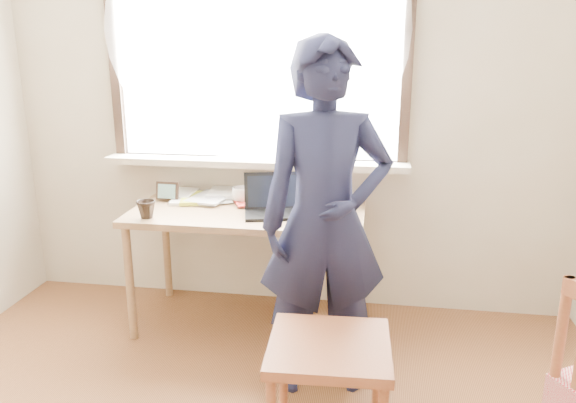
% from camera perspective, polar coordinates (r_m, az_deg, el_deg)
% --- Properties ---
extents(room_shell, '(3.52, 4.02, 2.61)m').
position_cam_1_polar(room_shell, '(1.66, -10.41, 15.63)').
color(room_shell, '#C0B49B').
rests_on(room_shell, ground).
extents(desk, '(1.33, 0.66, 0.71)m').
position_cam_1_polar(desk, '(3.24, -4.11, -2.10)').
color(desk, olive).
rests_on(desk, ground).
extents(laptop, '(0.37, 0.33, 0.22)m').
position_cam_1_polar(laptop, '(3.14, -1.54, -0.26)').
color(laptop, black).
rests_on(laptop, desk).
extents(mug_white, '(0.17, 0.17, 0.09)m').
position_cam_1_polar(mug_white, '(3.35, -4.70, 0.66)').
color(mug_white, white).
rests_on(mug_white, desk).
extents(mug_dark, '(0.11, 0.11, 0.10)m').
position_cam_1_polar(mug_dark, '(3.14, -14.20, -0.78)').
color(mug_dark, black).
rests_on(mug_dark, desk).
extents(mouse, '(0.08, 0.06, 0.03)m').
position_cam_1_polar(mouse, '(3.05, 3.03, -1.46)').
color(mouse, black).
rests_on(mouse, desk).
extents(desk_clutter, '(0.85, 0.45, 0.04)m').
position_cam_1_polar(desk_clutter, '(3.49, -9.95, 0.62)').
color(desk_clutter, '#3845B7').
rests_on(desk_clutter, desk).
extents(book_a, '(0.27, 0.33, 0.03)m').
position_cam_1_polar(book_a, '(3.48, -9.48, 0.49)').
color(book_a, white).
rests_on(book_a, desk).
extents(book_b, '(0.25, 0.28, 0.02)m').
position_cam_1_polar(book_b, '(3.41, 3.54, 0.28)').
color(book_b, white).
rests_on(book_b, desk).
extents(picture_frame, '(0.14, 0.02, 0.11)m').
position_cam_1_polar(picture_frame, '(3.44, -12.15, 0.90)').
color(picture_frame, black).
rests_on(picture_frame, desk).
extents(work_chair, '(0.50, 0.48, 0.49)m').
position_cam_1_polar(work_chair, '(2.33, 4.19, -15.75)').
color(work_chair, brown).
rests_on(work_chair, ground).
extents(person, '(0.69, 0.54, 1.67)m').
position_cam_1_polar(person, '(2.60, 3.81, -2.04)').
color(person, black).
rests_on(person, ground).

